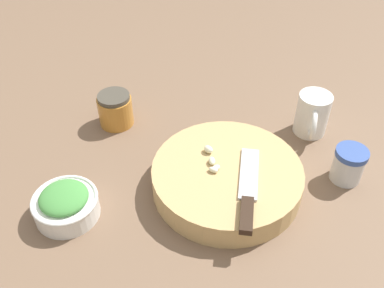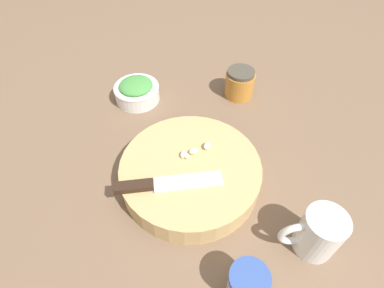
{
  "view_description": "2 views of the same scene",
  "coord_description": "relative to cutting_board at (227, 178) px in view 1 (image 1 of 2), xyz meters",
  "views": [
    {
      "loc": [
        -0.01,
        -0.64,
        0.63
      ],
      "look_at": [
        0.03,
        0.0,
        0.06
      ],
      "focal_mm": 40.0,
      "sensor_mm": 36.0,
      "label": 1
    },
    {
      "loc": [
        0.45,
        -0.18,
        0.54
      ],
      "look_at": [
        0.04,
        -0.04,
        0.05
      ],
      "focal_mm": 28.0,
      "sensor_mm": 36.0,
      "label": 2
    }
  ],
  "objects": [
    {
      "name": "honey_jar",
      "position": [
        -0.23,
        0.22,
        0.01
      ],
      "size": [
        0.08,
        0.08,
        0.08
      ],
      "color": "#BC7A2D",
      "rests_on": "ground_plane"
    },
    {
      "name": "herb_bowl",
      "position": [
        -0.3,
        -0.05,
        0.0
      ],
      "size": [
        0.12,
        0.12,
        0.06
      ],
      "color": "silver",
      "rests_on": "ground_plane"
    },
    {
      "name": "chef_knife",
      "position": [
        0.03,
        -0.07,
        0.03
      ],
      "size": [
        0.07,
        0.21,
        0.01
      ],
      "rotation": [
        0.0,
        0.0,
        6.09
      ],
      "color": "black",
      "rests_on": "cutting_board"
    },
    {
      "name": "garlic_cloves",
      "position": [
        -0.03,
        0.02,
        0.03
      ],
      "size": [
        0.03,
        0.08,
        0.01
      ],
      "color": "#ECEBC2",
      "rests_on": "cutting_board"
    },
    {
      "name": "cutting_board",
      "position": [
        0.0,
        0.0,
        0.0
      ],
      "size": [
        0.29,
        0.29,
        0.05
      ],
      "color": "tan",
      "rests_on": "ground_plane"
    },
    {
      "name": "spice_jar",
      "position": [
        0.24,
        0.01,
        0.01
      ],
      "size": [
        0.06,
        0.06,
        0.07
      ],
      "color": "silver",
      "rests_on": "ground_plane"
    },
    {
      "name": "coffee_mug",
      "position": [
        0.21,
        0.16,
        0.02
      ],
      "size": [
        0.07,
        0.11,
        0.1
      ],
      "color": "silver",
      "rests_on": "ground_plane"
    },
    {
      "name": "ground_plane",
      "position": [
        -0.09,
        0.07,
        -0.03
      ],
      "size": [
        5.0,
        5.0,
        0.0
      ],
      "primitive_type": "plane",
      "color": "brown"
    }
  ]
}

